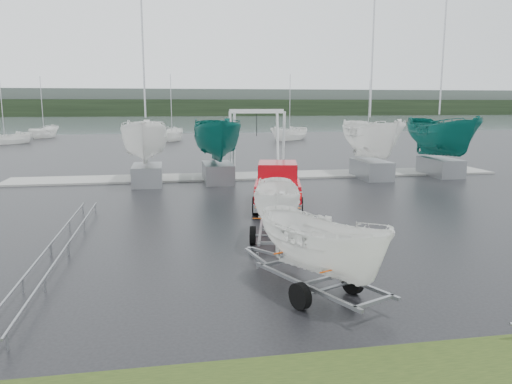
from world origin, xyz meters
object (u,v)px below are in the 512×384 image
(trailer_parked, at_px, (324,194))
(boat_hoist, at_px, (257,133))
(pickup_truck, at_px, (278,184))
(trailer_hitched, at_px, (278,168))

(trailer_parked, xyz_separation_m, boat_hoist, (2.03, 19.58, 0.21))
(trailer_parked, bearing_deg, pickup_truck, 58.47)
(pickup_truck, height_order, trailer_parked, trailer_parked)
(pickup_truck, xyz_separation_m, trailer_hitched, (-1.35, -6.08, 1.50))
(pickup_truck, relative_size, boat_hoist, 1.40)
(trailer_parked, bearing_deg, trailer_hitched, 65.40)
(pickup_truck, distance_m, boat_hoist, 8.96)
(pickup_truck, relative_size, trailer_parked, 1.28)
(trailer_hitched, xyz_separation_m, boat_hoist, (2.00, 14.85, 0.21))
(pickup_truck, bearing_deg, trailer_hitched, -90.00)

